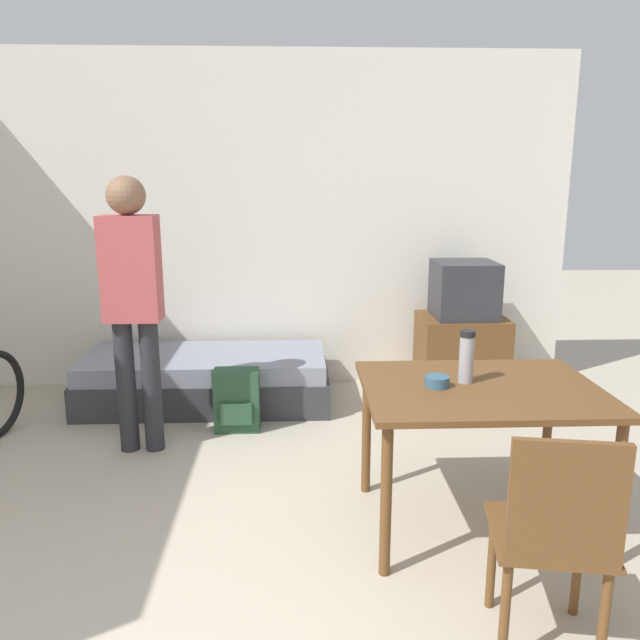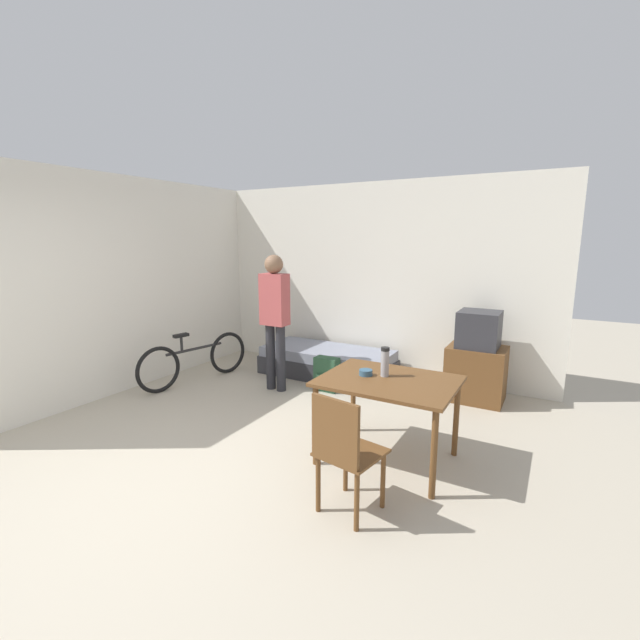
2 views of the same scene
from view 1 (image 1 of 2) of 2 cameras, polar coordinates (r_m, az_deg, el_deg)
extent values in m
cube|color=silver|center=(5.19, -7.50, 8.71)|extent=(5.43, 0.06, 2.70)
cube|color=#333338|center=(4.96, -10.32, -6.06)|extent=(1.88, 0.82, 0.26)
cube|color=gray|center=(4.90, -10.41, -3.87)|extent=(1.83, 0.79, 0.14)
cube|color=brown|center=(5.08, 12.73, -3.32)|extent=(0.66, 0.53, 0.66)
cube|color=#2D2D33|center=(4.96, 13.04, 2.75)|extent=(0.46, 0.47, 0.43)
cube|color=black|center=(4.74, 13.75, 2.25)|extent=(0.38, 0.01, 0.34)
cube|color=brown|center=(3.12, 14.53, -6.13)|extent=(1.13, 0.87, 0.03)
cylinder|color=brown|center=(2.83, 6.05, -16.12)|extent=(0.05, 0.05, 0.71)
cylinder|color=brown|center=(3.13, 25.38, -14.35)|extent=(0.05, 0.05, 0.71)
cylinder|color=brown|center=(3.50, 4.27, -10.13)|extent=(0.05, 0.05, 0.71)
cylinder|color=brown|center=(3.75, 20.09, -9.31)|extent=(0.05, 0.05, 0.71)
cube|color=brown|center=(2.56, 20.15, -17.96)|extent=(0.48, 0.48, 0.02)
cube|color=brown|center=(2.29, 21.66, -15.36)|extent=(0.38, 0.09, 0.44)
cylinder|color=brown|center=(2.86, 22.49, -20.04)|extent=(0.04, 0.04, 0.43)
cylinder|color=brown|center=(2.79, 15.45, -20.32)|extent=(0.04, 0.04, 0.43)
cylinder|color=brown|center=(2.60, 24.49, -23.95)|extent=(0.04, 0.04, 0.43)
cylinder|color=brown|center=(2.52, 16.53, -24.44)|extent=(0.04, 0.04, 0.43)
cylinder|color=#28282D|center=(4.16, -17.30, -5.80)|extent=(0.12, 0.12, 0.86)
cylinder|color=#28282D|center=(4.12, -15.14, -5.84)|extent=(0.12, 0.12, 0.86)
cube|color=#B24C4C|center=(3.97, -16.91, 4.51)|extent=(0.34, 0.20, 0.64)
sphere|color=#846047|center=(3.94, -17.33, 10.83)|extent=(0.23, 0.23, 0.23)
cylinder|color=#99999E|center=(3.12, 13.25, -3.28)|extent=(0.07, 0.07, 0.26)
cylinder|color=black|center=(3.09, 13.36, -1.22)|extent=(0.08, 0.08, 0.03)
cylinder|color=#335670|center=(3.06, 10.65, -5.54)|extent=(0.12, 0.12, 0.05)
cube|color=#284C33|center=(4.39, -7.60, -7.26)|extent=(0.31, 0.16, 0.44)
cube|color=#284C33|center=(4.32, -7.69, -8.52)|extent=(0.22, 0.03, 0.15)
camera|label=2|loc=(2.18, 102.44, 2.63)|focal=24.00mm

